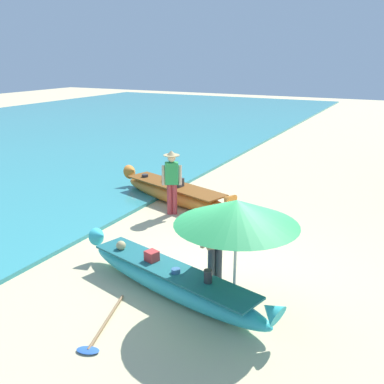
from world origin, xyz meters
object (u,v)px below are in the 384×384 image
object	(u,v)px
boat_cyan_foreground	(171,280)
person_vendor_hatted	(172,178)
paddle	(101,330)
person_tourist_customer	(215,242)
patio_umbrella_large	(237,213)
boat_orange_midground	(174,193)

from	to	relation	value
boat_cyan_foreground	person_vendor_hatted	world-z (taller)	person_vendor_hatted
person_vendor_hatted	paddle	distance (m)	5.69
person_tourist_customer	paddle	world-z (taller)	person_tourist_customer
paddle	patio_umbrella_large	bearing A→B (deg)	43.67
boat_cyan_foreground	person_vendor_hatted	bearing A→B (deg)	119.35
person_tourist_customer	boat_cyan_foreground	bearing A→B (deg)	-135.16
boat_cyan_foreground	paddle	xyz separation A→B (m)	(-0.44, -1.53, -0.27)
boat_orange_midground	patio_umbrella_large	size ratio (longest dim) A/B	2.17
boat_cyan_foreground	person_vendor_hatted	distance (m)	4.43
patio_umbrella_large	person_vendor_hatted	bearing A→B (deg)	132.00
person_tourist_customer	patio_umbrella_large	xyz separation A→B (m)	(0.62, -0.54, 0.86)
boat_orange_midground	paddle	size ratio (longest dim) A/B	2.71
boat_cyan_foreground	person_tourist_customer	bearing A→B (deg)	44.84
paddle	boat_cyan_foreground	bearing A→B (deg)	73.88
boat_cyan_foreground	boat_orange_midground	distance (m)	5.35
person_vendor_hatted	patio_umbrella_large	distance (m)	5.09
boat_cyan_foreground	paddle	distance (m)	1.61
boat_orange_midground	patio_umbrella_large	bearing A→B (deg)	-50.66
boat_cyan_foreground	patio_umbrella_large	world-z (taller)	patio_umbrella_large
boat_orange_midground	person_tourist_customer	xyz separation A→B (m)	(3.18, -4.09, 0.64)
patio_umbrella_large	paddle	bearing A→B (deg)	-136.33
boat_cyan_foreground	person_vendor_hatted	xyz separation A→B (m)	(-2.14, 3.81, 0.76)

